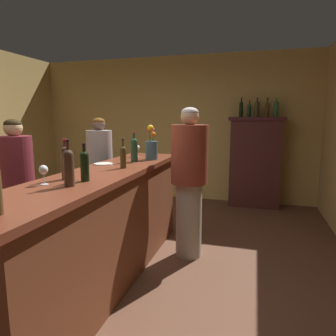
{
  "coord_description": "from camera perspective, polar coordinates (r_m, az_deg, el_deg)",
  "views": [
    {
      "loc": [
        1.56,
        -2.55,
        1.54
      ],
      "look_at": [
        0.79,
        0.11,
        1.08
      ],
      "focal_mm": 32.51,
      "sensor_mm": 36.0,
      "label": 1
    }
  ],
  "objects": [
    {
      "name": "floor",
      "position": [
        3.36,
        -14.34,
        -18.21
      ],
      "size": [
        8.06,
        8.06,
        0.0
      ],
      "primitive_type": "plane",
      "color": "brown",
      "rests_on": "ground"
    },
    {
      "name": "wall_back",
      "position": [
        5.92,
        0.82,
        7.41
      ],
      "size": [
        5.4,
        0.12,
        2.67
      ],
      "primitive_type": "cube",
      "color": "tan",
      "rests_on": "ground"
    },
    {
      "name": "bar_counter",
      "position": [
        2.94,
        -12.0,
        -10.83
      ],
      "size": [
        0.64,
        2.97,
        1.06
      ],
      "color": "brown",
      "rests_on": "ground"
    },
    {
      "name": "display_cabinet",
      "position": [
        5.47,
        16.03,
        1.38
      ],
      "size": [
        0.93,
        0.39,
        1.55
      ],
      "color": "#45201E",
      "rests_on": "ground"
    },
    {
      "name": "wine_bottle_riesling",
      "position": [
        2.95,
        -8.41,
        2.27
      ],
      "size": [
        0.06,
        0.06,
        0.28
      ],
      "color": "#3F3416",
      "rests_on": "bar_counter"
    },
    {
      "name": "wine_bottle_merlot",
      "position": [
        3.38,
        -6.37,
        3.65
      ],
      "size": [
        0.08,
        0.08,
        0.33
      ],
      "color": "#1B3B24",
      "rests_on": "bar_counter"
    },
    {
      "name": "wine_bottle_chardonnay",
      "position": [
        2.52,
        -18.68,
        1.26
      ],
      "size": [
        0.07,
        0.07,
        0.32
      ],
      "color": "#492619",
      "rests_on": "bar_counter"
    },
    {
      "name": "wine_bottle_rose",
      "position": [
        2.25,
        -18.13,
        0.37
      ],
      "size": [
        0.07,
        0.07,
        0.33
      ],
      "color": "#412E21",
      "rests_on": "bar_counter"
    },
    {
      "name": "wine_bottle_syrah",
      "position": [
        2.4,
        -15.36,
        0.65
      ],
      "size": [
        0.07,
        0.07,
        0.29
      ],
      "color": "black",
      "rests_on": "bar_counter"
    },
    {
      "name": "wine_glass_front",
      "position": [
        2.37,
        -22.32,
        -0.45
      ],
      "size": [
        0.06,
        0.06,
        0.14
      ],
      "color": "white",
      "rests_on": "bar_counter"
    },
    {
      "name": "wine_glass_mid",
      "position": [
        3.8,
        -5.91,
        3.79
      ],
      "size": [
        0.08,
        0.08,
        0.15
      ],
      "color": "white",
      "rests_on": "bar_counter"
    },
    {
      "name": "flower_arrangement",
      "position": [
        3.54,
        -3.12,
        4.0
      ],
      "size": [
        0.14,
        0.17,
        0.4
      ],
      "color": "#375562",
      "rests_on": "bar_counter"
    },
    {
      "name": "cheese_plate",
      "position": [
        3.24,
        -12.04,
        0.76
      ],
      "size": [
        0.19,
        0.19,
        0.01
      ],
      "primitive_type": "cylinder",
      "color": "white",
      "rests_on": "bar_counter"
    },
    {
      "name": "display_bottle_left",
      "position": [
        5.43,
        13.55,
        10.77
      ],
      "size": [
        0.07,
        0.07,
        0.33
      ],
      "color": "black",
      "rests_on": "display_cabinet"
    },
    {
      "name": "display_bottle_midleft",
      "position": [
        5.43,
        14.98,
        10.54
      ],
      "size": [
        0.07,
        0.07,
        0.29
      ],
      "color": "#16311F",
      "rests_on": "display_cabinet"
    },
    {
      "name": "display_bottle_center",
      "position": [
        5.43,
        16.34,
        10.69
      ],
      "size": [
        0.08,
        0.08,
        0.32
      ],
      "color": "#43351F",
      "rests_on": "display_cabinet"
    },
    {
      "name": "display_bottle_midright",
      "position": [
        5.43,
        18.1,
        10.51
      ],
      "size": [
        0.08,
        0.08,
        0.32
      ],
      "color": "#4B2F15",
      "rests_on": "display_cabinet"
    },
    {
      "name": "display_bottle_right",
      "position": [
        5.44,
        19.61,
        10.53
      ],
      "size": [
        0.08,
        0.08,
        0.33
      ],
      "color": "#235230",
      "rests_on": "display_cabinet"
    },
    {
      "name": "patron_tall",
      "position": [
        3.84,
        -26.39,
        -2.21
      ],
      "size": [
        0.37,
        0.37,
        1.53
      ],
      "rotation": [
        0.0,
        0.0,
        -0.08
      ],
      "color": "gray",
      "rests_on": "ground"
    },
    {
      "name": "patron_redhead",
      "position": [
        4.17,
        -12.58,
        -0.47
      ],
      "size": [
        0.34,
        0.34,
        1.54
      ],
      "rotation": [
        0.0,
        0.0,
        -0.76
      ],
      "color": "gray",
      "rests_on": "ground"
    },
    {
      "name": "bartender",
      "position": [
        3.32,
        3.99,
        -1.83
      ],
      "size": [
        0.4,
        0.4,
        1.65
      ],
      "rotation": [
        0.0,
        0.0,
        2.98
      ],
      "color": "#A9A499",
      "rests_on": "ground"
    }
  ]
}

